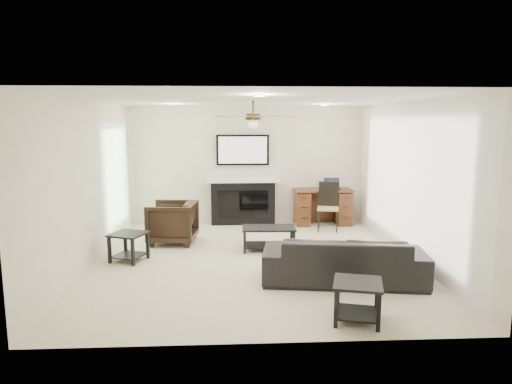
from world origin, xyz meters
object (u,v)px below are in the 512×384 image
sofa (343,259)px  desk (323,207)px  armchair (172,222)px  fireplace_unit (243,180)px  coffee_table (269,239)px

sofa → desk: 3.52m
sofa → armchair: bearing=-31.4°
sofa → armchair: 3.37m
fireplace_unit → desk: bearing=-4.2°
armchair → desk: bearing=119.6°
coffee_table → fireplace_unit: 2.19m
armchair → desk: desk is taller
armchair → fireplace_unit: size_ratio=0.44×
sofa → armchair: size_ratio=2.63×
fireplace_unit → desk: size_ratio=1.57×
sofa → desk: (0.40, 3.49, 0.06)m
sofa → coffee_table: 1.84m
sofa → coffee_table: (-0.90, 1.60, -0.12)m
armchair → desk: 3.29m
armchair → coffee_table: armchair is taller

